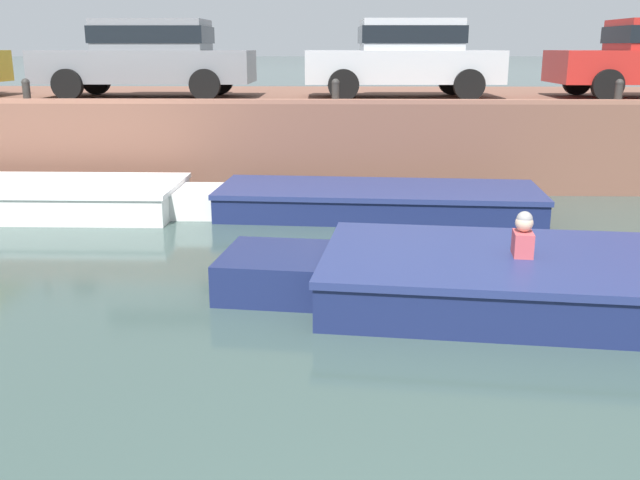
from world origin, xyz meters
name	(u,v)px	position (x,y,z in m)	size (l,w,h in m)	color
ground_plane	(367,301)	(0.00, 5.77, 0.00)	(400.00, 400.00, 0.00)	#384C47
far_quay_wall	(351,132)	(0.00, 14.55, 0.84)	(60.00, 6.00, 1.68)	brown
far_wall_coping	(355,102)	(0.00, 11.67, 1.72)	(60.00, 0.24, 0.08)	#925F4C
boat_moored_west_white	(27,197)	(-5.53, 10.00, 0.25)	(6.83, 2.14, 0.51)	white
boat_moored_central_navy	(363,201)	(0.11, 9.96, 0.23)	(6.34, 2.24, 0.47)	navy
motorboat_passing	(578,281)	(2.25, 5.70, 0.27)	(7.38, 3.13, 1.02)	navy
car_left_inner_grey	(149,55)	(-4.17, 13.30, 2.53)	(4.34, 1.90, 1.54)	slate
car_centre_silver	(405,55)	(1.04, 13.31, 2.53)	(3.94, 2.02, 1.54)	#B7BABC
mooring_bollard_west	(26,90)	(-6.11, 11.80, 1.92)	(0.15, 0.15, 0.45)	#2D2B28
mooring_bollard_mid	(336,90)	(-0.36, 11.80, 1.92)	(0.15, 0.15, 0.45)	#2D2B28
mooring_bollard_east	(619,90)	(4.83, 11.80, 1.92)	(0.15, 0.15, 0.45)	#2D2B28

